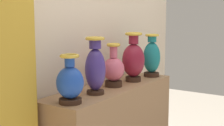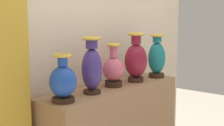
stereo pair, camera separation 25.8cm
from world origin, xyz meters
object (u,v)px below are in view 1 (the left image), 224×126
at_px(vase_indigo, 95,68).
at_px(vase_rose, 114,69).
at_px(vase_sapphire, 70,82).
at_px(vase_teal, 152,57).
at_px(vase_burgundy, 133,59).

xyz_separation_m(vase_indigo, vase_rose, (0.28, 0.03, -0.05)).
relative_size(vase_sapphire, vase_teal, 0.82).
bearing_deg(vase_sapphire, vase_rose, 4.49).
distance_m(vase_rose, vase_teal, 0.54).
bearing_deg(vase_indigo, vase_sapphire, -177.14).
xyz_separation_m(vase_burgundy, vase_teal, (0.28, -0.03, -0.01)).
height_order(vase_sapphire, vase_teal, vase_teal).
bearing_deg(vase_teal, vase_burgundy, 174.00).
height_order(vase_rose, vase_burgundy, vase_burgundy).
bearing_deg(vase_sapphire, vase_burgundy, 1.22).
height_order(vase_sapphire, vase_rose, vase_rose).
relative_size(vase_indigo, vase_teal, 1.06).
height_order(vase_indigo, vase_teal, vase_indigo).
bearing_deg(vase_rose, vase_burgundy, -5.90).
bearing_deg(vase_teal, vase_rose, 174.05).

